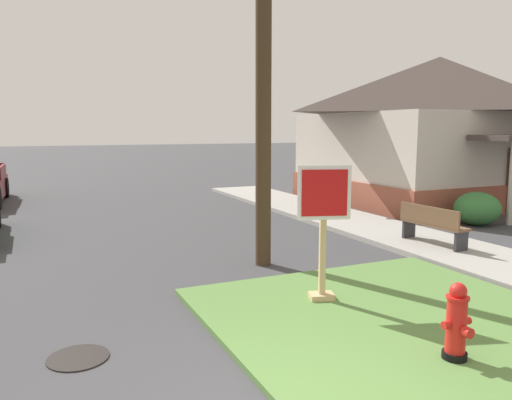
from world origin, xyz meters
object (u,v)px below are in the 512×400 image
Objects in this scene: fire_hydrant at (457,323)px; street_bench at (432,223)px; stop_sign at (323,234)px; manhole_cover at (78,358)px.

street_bench is (3.70, 4.25, 0.10)m from fire_hydrant.
manhole_cover is at bearing -173.91° from stop_sign.
manhole_cover is 0.42× the size of street_bench.
fire_hydrant is at bearing -82.39° from stop_sign.
stop_sign is at bearing -154.06° from street_bench.
fire_hydrant is 4.32m from manhole_cover.
street_bench is at bearing 48.95° from fire_hydrant.
street_bench is at bearing 25.94° from stop_sign.
stop_sign is at bearing 6.09° from manhole_cover.
street_bench reaches higher than manhole_cover.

